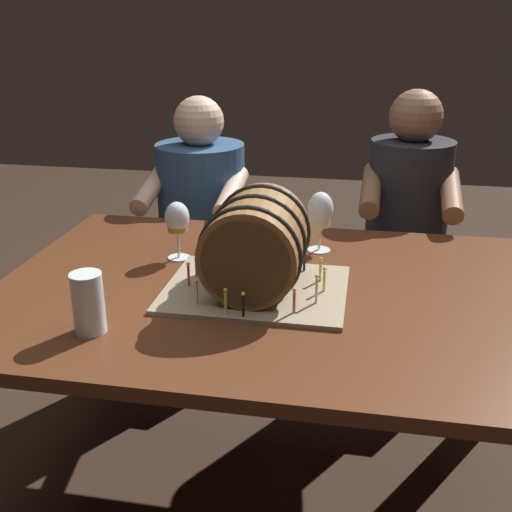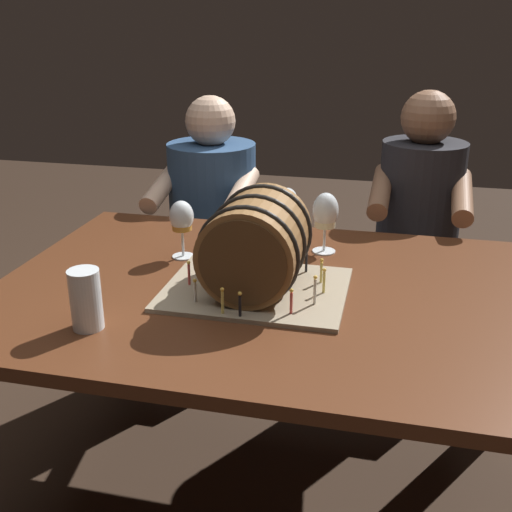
# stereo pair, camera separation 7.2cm
# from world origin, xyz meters

# --- Properties ---
(ground_plane) EXTENTS (8.00, 8.00, 0.00)m
(ground_plane) POSITION_xyz_m (0.00, 0.00, 0.00)
(ground_plane) COLOR #332319
(dining_table) EXTENTS (1.46, 1.04, 0.73)m
(dining_table) POSITION_xyz_m (0.00, 0.00, 0.63)
(dining_table) COLOR #562D19
(dining_table) RESTS_ON ground
(barrel_cake) EXTENTS (0.47, 0.37, 0.27)m
(barrel_cake) POSITION_xyz_m (-0.02, -0.03, 0.85)
(barrel_cake) COLOR gray
(barrel_cake) RESTS_ON dining_table
(wine_glass_rose) EXTENTS (0.07, 0.07, 0.16)m
(wine_glass_rose) POSITION_xyz_m (-0.03, 0.42, 0.83)
(wine_glass_rose) COLOR white
(wine_glass_rose) RESTS_ON dining_table
(wine_glass_white) EXTENTS (0.08, 0.08, 0.19)m
(wine_glass_white) POSITION_xyz_m (0.11, 0.30, 0.85)
(wine_glass_white) COLOR white
(wine_glass_white) RESTS_ON dining_table
(wine_glass_amber) EXTENTS (0.07, 0.07, 0.18)m
(wine_glass_amber) POSITION_xyz_m (-0.29, 0.16, 0.85)
(wine_glass_amber) COLOR white
(wine_glass_amber) RESTS_ON dining_table
(wine_glass_empty) EXTENTS (0.07, 0.07, 0.17)m
(wine_glass_empty) POSITION_xyz_m (-0.06, 0.28, 0.84)
(wine_glass_empty) COLOR white
(wine_glass_empty) RESTS_ON dining_table
(beer_pint) EXTENTS (0.07, 0.07, 0.14)m
(beer_pint) POSITION_xyz_m (-0.36, -0.32, 0.79)
(beer_pint) COLOR white
(beer_pint) RESTS_ON dining_table
(person_seated_left) EXTENTS (0.39, 0.47, 1.12)m
(person_seated_left) POSITION_xyz_m (-0.40, 0.81, 0.52)
(person_seated_left) COLOR #1B2D46
(person_seated_left) RESTS_ON ground
(person_seated_right) EXTENTS (0.35, 0.45, 1.16)m
(person_seated_right) POSITION_xyz_m (0.40, 0.81, 0.52)
(person_seated_right) COLOR black
(person_seated_right) RESTS_ON ground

